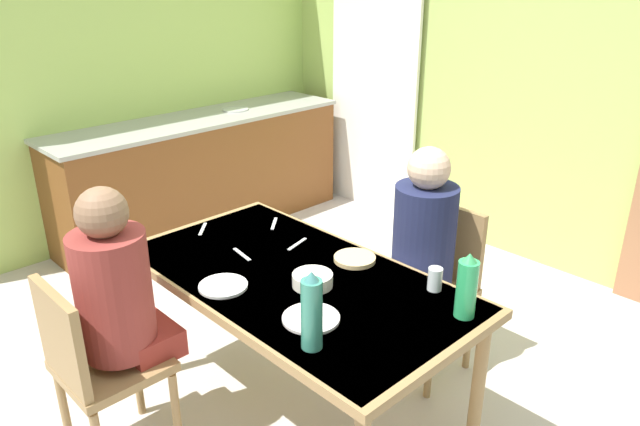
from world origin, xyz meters
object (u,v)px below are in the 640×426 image
Objects in this scene: chair_far_diner at (435,279)px; water_bottle_green_far at (467,287)px; water_bottle_green_near at (312,312)px; kitchen_counter at (203,173)px; dining_table at (295,289)px; chair_near_diner at (94,363)px; person_far_diner at (422,236)px; serving_bowl_center at (313,280)px; person_near_diner at (117,290)px.

chair_far_diner is 3.28× the size of water_bottle_green_far.
kitchen_counter is at bearing 154.35° from water_bottle_green_near.
chair_near_diner reaches higher than dining_table.
dining_table is 2.07× the size of person_far_diner.
dining_table is 9.37× the size of serving_bowl_center.
person_near_diner is 4.53× the size of serving_bowl_center.
serving_bowl_center is (0.46, 0.64, -0.02)m from person_near_diner.
water_bottle_green_far is 0.63m from serving_bowl_center.
kitchen_counter reaches higher than serving_bowl_center.
water_bottle_green_near is at bearing -35.17° from dining_table.
dining_table is 0.87m from chair_near_diner.
water_bottle_green_near is (2.59, -1.24, 0.43)m from kitchen_counter.
person_far_diner reaches higher than water_bottle_green_far.
water_bottle_green_near reaches higher than chair_far_diner.
person_near_diner reaches higher than chair_far_diner.
kitchen_counter is 13.94× the size of serving_bowl_center.
chair_far_diner is at bearing 76.30° from dining_table.
chair_far_diner is 0.83m from serving_bowl_center.
chair_near_diner is 1.00× the size of chair_far_diner.
person_far_diner reaches higher than dining_table.
water_bottle_green_far reaches higher than dining_table.
chair_near_diner is at bearing -148.29° from water_bottle_green_near.
serving_bowl_center is (-0.57, -0.26, -0.10)m from water_bottle_green_far.
chair_far_diner is (2.35, -0.16, 0.05)m from kitchen_counter.
chair_near_diner is at bearing -120.59° from serving_bowl_center.
person_near_diner is at bearing -138.85° from water_bottle_green_far.
water_bottle_green_near is (0.24, -0.95, 0.10)m from person_far_diner.
chair_near_diner is at bearing -134.81° from water_bottle_green_far.
serving_bowl_center is (-0.07, -0.78, 0.27)m from chair_far_diner.
dining_table is at bearing 73.55° from person_far_diner.
water_bottle_green_far reaches higher than chair_near_diner.
kitchen_counter reaches higher than chair_near_diner.
water_bottle_green_near is 1.76× the size of serving_bowl_center.
person_far_diner is 0.65m from serving_bowl_center.
kitchen_counter is 2.72× the size of chair_far_diner.
person_far_diner is at bearing 73.55° from dining_table.
chair_near_diner is 0.94m from serving_bowl_center.
serving_bowl_center reaches higher than dining_table.
chair_near_diner is 1.50m from water_bottle_green_far.
water_bottle_green_far is at bearing 24.47° from serving_bowl_center.
dining_table is (2.16, -0.94, 0.22)m from kitchen_counter.
kitchen_counter is at bearing 166.43° from water_bottle_green_far.
kitchen_counter reaches higher than chair_far_diner.
water_bottle_green_far is 1.56× the size of serving_bowl_center.
kitchen_counter reaches higher than dining_table.
chair_far_diner is 1.17m from water_bottle_green_near.
kitchen_counter is 2.36m from chair_far_diner.
kitchen_counter is 2.72× the size of chair_near_diner.
chair_near_diner is 1.13× the size of person_near_diner.
person_far_diner is (2.35, -0.30, 0.33)m from kitchen_counter.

